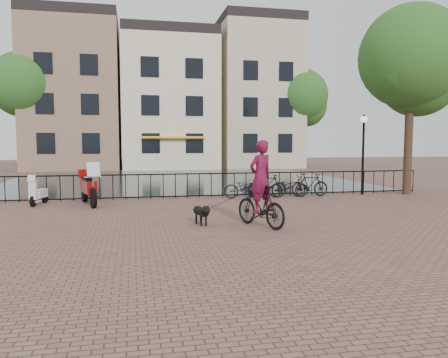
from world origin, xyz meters
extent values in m
plane|color=brown|center=(0.00, 0.00, 0.00)|extent=(100.00, 100.00, 0.00)
plane|color=black|center=(0.00, 17.30, 0.00)|extent=(20.00, 20.00, 0.00)
cube|color=black|center=(0.00, 8.00, 1.00)|extent=(20.00, 0.05, 0.05)
cube|color=black|center=(0.00, 8.00, 0.08)|extent=(20.00, 0.05, 0.05)
cube|color=#83684C|center=(-7.50, 30.00, 6.00)|extent=(7.50, 9.00, 12.00)
cube|color=black|center=(-7.50, 30.00, 12.40)|extent=(7.50, 9.00, 0.80)
cube|color=beige|center=(0.50, 30.00, 5.50)|extent=(8.00, 9.00, 11.00)
cube|color=black|center=(0.50, 30.00, 11.40)|extent=(8.00, 9.00, 0.80)
cube|color=gold|center=(0.50, 25.30, 2.60)|extent=(5.00, 0.60, 0.15)
cube|color=tan|center=(8.50, 30.00, 6.25)|extent=(7.00, 9.00, 12.50)
cube|color=black|center=(8.50, 30.00, 12.90)|extent=(7.00, 9.00, 0.80)
cylinder|color=black|center=(-11.00, 27.00, 3.15)|extent=(0.36, 0.36, 6.30)
sphere|color=#29521B|center=(-11.00, 27.00, 6.75)|extent=(5.04, 5.04, 5.04)
cylinder|color=black|center=(9.20, 7.30, 2.80)|extent=(0.36, 0.36, 5.60)
sphere|color=#29521B|center=(9.20, 7.30, 6.00)|extent=(4.48, 4.48, 4.48)
cylinder|color=black|center=(12.00, 27.00, 2.97)|extent=(0.36, 0.36, 5.95)
sphere|color=#29521B|center=(12.00, 27.00, 6.38)|extent=(4.76, 4.76, 4.76)
cylinder|color=black|center=(7.20, 7.60, 1.60)|extent=(0.10, 0.10, 3.20)
sphere|color=beige|center=(7.20, 7.60, 3.30)|extent=(0.30, 0.30, 0.30)
imported|color=black|center=(0.70, 1.46, 0.61)|extent=(1.36, 2.08, 1.22)
imported|color=maroon|center=(0.70, 1.46, 1.58)|extent=(1.03, 0.88, 2.38)
imported|color=black|center=(1.80, 7.40, 0.45)|extent=(1.78, 0.83, 0.90)
imported|color=black|center=(2.75, 7.40, 0.50)|extent=(1.69, 0.58, 1.00)
imported|color=black|center=(3.70, 7.40, 0.45)|extent=(1.73, 0.65, 0.90)
imported|color=black|center=(4.65, 7.40, 0.50)|extent=(1.68, 0.55, 1.00)
camera|label=1|loc=(-2.70, -9.89, 2.33)|focal=35.00mm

